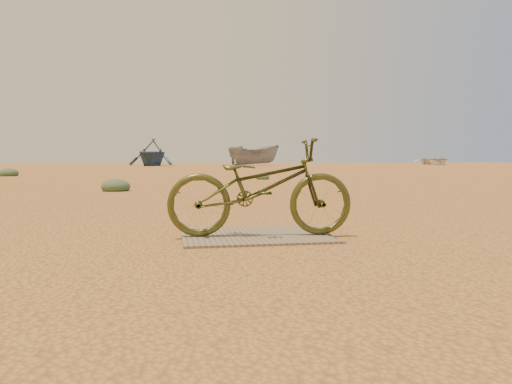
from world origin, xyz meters
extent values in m
plane|color=#CA8341|center=(0.00, 0.00, 0.00)|extent=(120.00, 120.00, 0.00)
cube|color=#85725C|center=(-0.24, 0.22, 0.01)|extent=(1.40, 1.08, 0.02)
imported|color=#42461C|center=(-0.21, 0.15, 0.47)|extent=(1.76, 0.72, 0.90)
imported|color=#325171|center=(-2.31, 39.87, 1.21)|extent=(5.35, 5.71, 2.41)
imported|color=gray|center=(6.82, 40.68, 0.93)|extent=(4.98, 2.28, 1.87)
imported|color=silver|center=(25.74, 42.39, 0.50)|extent=(4.32, 5.40, 1.00)
ellipsoid|color=#4E6843|center=(-2.19, 7.08, 0.00)|extent=(0.64, 0.64, 0.35)
ellipsoid|color=#4E6843|center=(2.13, 12.20, 0.00)|extent=(0.47, 0.47, 0.26)
ellipsoid|color=#4E6843|center=(-7.27, 16.90, 0.00)|extent=(0.73, 0.73, 0.40)
camera|label=1|loc=(-1.07, -4.39, 0.75)|focal=35.00mm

